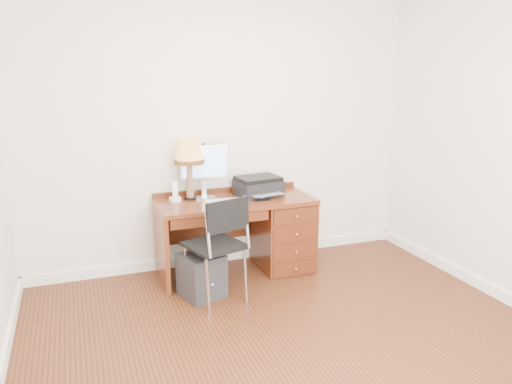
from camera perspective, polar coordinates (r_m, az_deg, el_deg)
name	(u,v)px	position (r m, az deg, el deg)	size (l,w,h in m)	color
ground	(294,342)	(3.89, 4.40, -16.67)	(4.00, 4.00, 0.00)	#3A1B0D
room_shell	(264,300)	(4.37, 0.90, -12.20)	(4.00, 4.00, 4.00)	white
desk	(266,229)	(5.02, 1.16, -4.24)	(1.50, 0.67, 0.75)	maroon
monitor	(204,165)	(4.83, -6.01, 3.09)	(0.45, 0.16, 0.52)	silver
keyboard	(226,201)	(4.75, -3.44, -0.98)	(0.41, 0.12, 0.02)	white
mouse_pad	(261,198)	(4.83, 0.59, -0.65)	(0.20, 0.20, 0.04)	black
printer	(258,186)	(4.95, 0.23, 0.69)	(0.47, 0.39, 0.19)	black
leg_lamp	(189,155)	(4.77, -7.67, 4.23)	(0.29, 0.29, 0.59)	black
phone	(175,195)	(4.79, -9.25, -0.39)	(0.10, 0.10, 0.19)	white
pen_cup	(244,191)	(4.94, -1.43, 0.07)	(0.07, 0.07, 0.09)	black
chair	(217,240)	(4.23, -4.51, -5.46)	(0.55, 0.56, 0.95)	black
equipment_box	(202,275)	(4.50, -6.22, -9.46)	(0.34, 0.34, 0.39)	black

